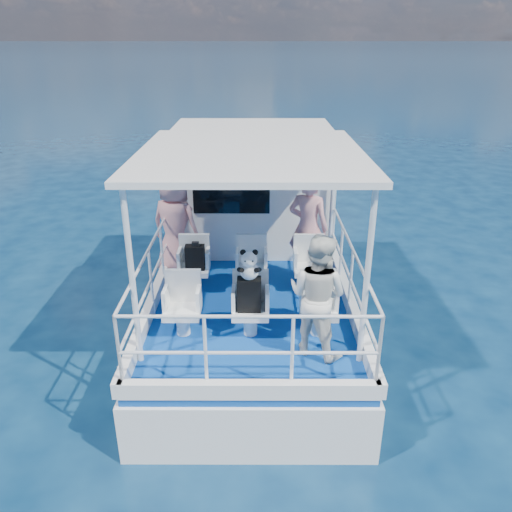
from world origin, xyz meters
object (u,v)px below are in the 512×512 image
Objects in this scene: passenger_stbd_aft at (317,295)px; backpack_center at (249,295)px; passenger_port_fwd at (175,224)px; panda at (249,265)px.

passenger_stbd_aft is 3.42× the size of backpack_center.
panda is at bearing 144.34° from passenger_port_fwd.
panda reaches higher than backpack_center.
panda is (-0.83, 0.35, 0.25)m from passenger_stbd_aft.
passenger_port_fwd is at bearing 122.29° from panda.
passenger_stbd_aft is (2.07, -2.31, -0.08)m from passenger_port_fwd.
passenger_stbd_aft reaches higher than panda.
passenger_stbd_aft reaches higher than backpack_center.
passenger_stbd_aft is at bearing 153.93° from passenger_port_fwd.
panda is (0.00, -0.01, 0.43)m from backpack_center.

